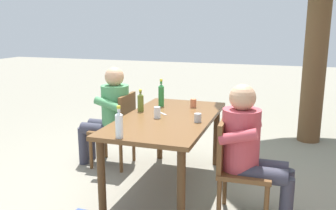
{
  "coord_description": "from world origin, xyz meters",
  "views": [
    {
      "loc": [
        3.33,
        1.09,
        1.66
      ],
      "look_at": [
        0.0,
        0.0,
        0.87
      ],
      "focal_mm": 38.73,
      "sensor_mm": 36.0,
      "label": 1
    }
  ],
  "objects_px": {
    "dining_table": "(168,126)",
    "cup_glass": "(157,112)",
    "chair_near_left": "(118,126)",
    "bottle_clear": "(119,124)",
    "person_in_plaid_shirt": "(250,146)",
    "table_knife": "(160,112)",
    "cup_terracotta": "(193,103)",
    "person_in_white_shirt": "(109,111)",
    "bottle_olive": "(141,102)",
    "bottle_green": "(161,95)",
    "chair_far_right": "(236,164)",
    "cup_steel": "(198,118)"
  },
  "relations": [
    {
      "from": "bottle_olive",
      "to": "bottle_clear",
      "type": "height_order",
      "value": "bottle_clear"
    },
    {
      "from": "chair_near_left",
      "to": "bottle_olive",
      "type": "distance_m",
      "value": 0.58
    },
    {
      "from": "chair_far_right",
      "to": "bottle_green",
      "type": "xyz_separation_m",
      "value": [
        -0.81,
        -0.96,
        0.4
      ]
    },
    {
      "from": "person_in_white_shirt",
      "to": "bottle_olive",
      "type": "bearing_deg",
      "value": 64.1
    },
    {
      "from": "bottle_clear",
      "to": "cup_glass",
      "type": "relative_size",
      "value": 2.38
    },
    {
      "from": "cup_terracotta",
      "to": "chair_far_right",
      "type": "bearing_deg",
      "value": 34.94
    },
    {
      "from": "dining_table",
      "to": "cup_terracotta",
      "type": "xyz_separation_m",
      "value": [
        -0.48,
        0.14,
        0.14
      ]
    },
    {
      "from": "person_in_plaid_shirt",
      "to": "cup_glass",
      "type": "relative_size",
      "value": 10.54
    },
    {
      "from": "bottle_clear",
      "to": "cup_glass",
      "type": "bearing_deg",
      "value": 173.58
    },
    {
      "from": "bottle_green",
      "to": "bottle_olive",
      "type": "bearing_deg",
      "value": -23.07
    },
    {
      "from": "dining_table",
      "to": "chair_near_left",
      "type": "height_order",
      "value": "chair_near_left"
    },
    {
      "from": "chair_far_right",
      "to": "table_knife",
      "type": "xyz_separation_m",
      "value": [
        -0.52,
        -0.87,
        0.27
      ]
    },
    {
      "from": "dining_table",
      "to": "cup_glass",
      "type": "height_order",
      "value": "cup_glass"
    },
    {
      "from": "cup_steel",
      "to": "chair_near_left",
      "type": "bearing_deg",
      "value": -114.19
    },
    {
      "from": "bottle_green",
      "to": "cup_glass",
      "type": "xyz_separation_m",
      "value": [
        0.51,
        0.14,
        -0.08
      ]
    },
    {
      "from": "chair_far_right",
      "to": "bottle_clear",
      "type": "distance_m",
      "value": 1.05
    },
    {
      "from": "bottle_clear",
      "to": "chair_far_right",
      "type": "bearing_deg",
      "value": 113.65
    },
    {
      "from": "dining_table",
      "to": "person_in_plaid_shirt",
      "type": "height_order",
      "value": "person_in_plaid_shirt"
    },
    {
      "from": "bottle_green",
      "to": "cup_terracotta",
      "type": "bearing_deg",
      "value": 97.22
    },
    {
      "from": "chair_far_right",
      "to": "person_in_plaid_shirt",
      "type": "height_order",
      "value": "person_in_plaid_shirt"
    },
    {
      "from": "person_in_plaid_shirt",
      "to": "table_knife",
      "type": "relative_size",
      "value": 6.27
    },
    {
      "from": "chair_near_left",
      "to": "cup_steel",
      "type": "height_order",
      "value": "chair_near_left"
    },
    {
      "from": "bottle_olive",
      "to": "person_in_white_shirt",
      "type": "bearing_deg",
      "value": -115.9
    },
    {
      "from": "person_in_white_shirt",
      "to": "cup_steel",
      "type": "bearing_deg",
      "value": 67.9
    },
    {
      "from": "person_in_plaid_shirt",
      "to": "table_knife",
      "type": "distance_m",
      "value": 1.11
    },
    {
      "from": "cup_glass",
      "to": "cup_terracotta",
      "type": "relative_size",
      "value": 1.17
    },
    {
      "from": "dining_table",
      "to": "bottle_olive",
      "type": "bearing_deg",
      "value": -110.88
    },
    {
      "from": "cup_terracotta",
      "to": "person_in_white_shirt",
      "type": "bearing_deg",
      "value": -84.04
    },
    {
      "from": "cup_steel",
      "to": "cup_glass",
      "type": "height_order",
      "value": "cup_glass"
    },
    {
      "from": "person_in_plaid_shirt",
      "to": "bottle_clear",
      "type": "relative_size",
      "value": 4.42
    },
    {
      "from": "bottle_clear",
      "to": "cup_glass",
      "type": "xyz_separation_m",
      "value": [
        -0.69,
        0.08,
        -0.06
      ]
    },
    {
      "from": "bottle_clear",
      "to": "cup_steel",
      "type": "relative_size",
      "value": 3.22
    },
    {
      "from": "chair_near_left",
      "to": "bottle_olive",
      "type": "xyz_separation_m",
      "value": [
        0.24,
        0.39,
        0.36
      ]
    },
    {
      "from": "dining_table",
      "to": "table_knife",
      "type": "bearing_deg",
      "value": -135.65
    },
    {
      "from": "chair_near_left",
      "to": "person_in_plaid_shirt",
      "type": "relative_size",
      "value": 0.74
    },
    {
      "from": "chair_far_right",
      "to": "bottle_olive",
      "type": "bearing_deg",
      "value": -115.19
    },
    {
      "from": "chair_far_right",
      "to": "person_in_plaid_shirt",
      "type": "relative_size",
      "value": 0.74
    },
    {
      "from": "bottle_clear",
      "to": "person_in_white_shirt",
      "type": "bearing_deg",
      "value": -149.25
    },
    {
      "from": "dining_table",
      "to": "person_in_plaid_shirt",
      "type": "relative_size",
      "value": 1.41
    },
    {
      "from": "person_in_white_shirt",
      "to": "bottle_olive",
      "type": "distance_m",
      "value": 0.59
    },
    {
      "from": "person_in_white_shirt",
      "to": "chair_far_right",
      "type": "bearing_deg",
      "value": 64.58
    },
    {
      "from": "dining_table",
      "to": "chair_far_right",
      "type": "distance_m",
      "value": 0.84
    },
    {
      "from": "cup_steel",
      "to": "person_in_plaid_shirt",
      "type": "bearing_deg",
      "value": 62.25
    },
    {
      "from": "bottle_green",
      "to": "bottle_clear",
      "type": "distance_m",
      "value": 1.2
    },
    {
      "from": "person_in_white_shirt",
      "to": "bottle_clear",
      "type": "relative_size",
      "value": 4.42
    },
    {
      "from": "chair_near_left",
      "to": "cup_terracotta",
      "type": "bearing_deg",
      "value": 96.59
    },
    {
      "from": "chair_near_left",
      "to": "bottle_clear",
      "type": "xyz_separation_m",
      "value": [
        1.15,
        0.57,
        0.38
      ]
    },
    {
      "from": "table_knife",
      "to": "bottle_green",
      "type": "bearing_deg",
      "value": -163.77
    },
    {
      "from": "bottle_green",
      "to": "bottle_olive",
      "type": "relative_size",
      "value": 1.31
    },
    {
      "from": "bottle_green",
      "to": "cup_steel",
      "type": "height_order",
      "value": "bottle_green"
    }
  ]
}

